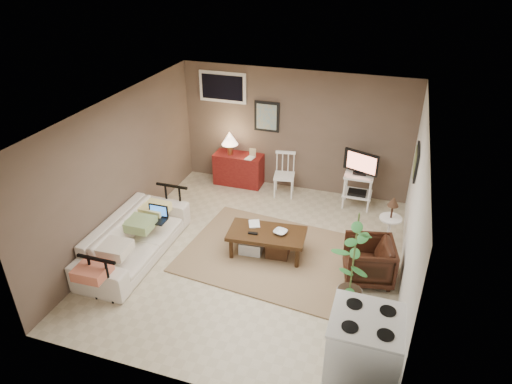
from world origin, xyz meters
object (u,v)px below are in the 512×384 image
(side_table, at_px, (391,217))
(potted_plant, at_px, (353,260))
(red_console, at_px, (238,166))
(stove, at_px, (364,354))
(sofa, at_px, (134,232))
(armchair, at_px, (369,259))
(coffee_table, at_px, (266,241))
(spindle_chair, at_px, (284,176))
(tv_stand, at_px, (359,178))

(side_table, xyz_separation_m, potted_plant, (-0.40, -1.64, 0.24))
(red_console, bearing_deg, side_table, -24.06)
(side_table, xyz_separation_m, stove, (-0.11, -2.85, -0.08))
(sofa, relative_size, armchair, 3.14)
(coffee_table, relative_size, potted_plant, 0.81)
(spindle_chair, height_order, tv_stand, tv_stand)
(side_table, bearing_deg, armchair, -104.22)
(sofa, height_order, stove, stove)
(red_console, xyz_separation_m, spindle_chair, (1.02, -0.15, 0.01))
(sofa, bearing_deg, stove, -110.73)
(sofa, bearing_deg, potted_plant, -93.25)
(sofa, distance_m, potted_plant, 3.42)
(red_console, distance_m, stove, 5.18)
(sofa, height_order, tv_stand, tv_stand)
(sofa, bearing_deg, spindle_chair, -32.72)
(spindle_chair, height_order, potted_plant, potted_plant)
(red_console, distance_m, tv_stand, 2.46)
(spindle_chair, relative_size, side_table, 0.91)
(sofa, relative_size, tv_stand, 1.98)
(coffee_table, bearing_deg, red_console, 120.11)
(coffee_table, xyz_separation_m, spindle_chair, (-0.25, 2.03, 0.15))
(red_console, bearing_deg, armchair, -38.61)
(tv_stand, xyz_separation_m, potted_plant, (0.24, -2.84, 0.24))
(red_console, bearing_deg, stove, -54.77)
(side_table, distance_m, potted_plant, 1.71)
(red_console, distance_m, armchair, 3.66)
(spindle_chair, distance_m, side_table, 2.42)
(coffee_table, xyz_separation_m, red_console, (-1.27, 2.19, 0.14))
(coffee_table, xyz_separation_m, armchair, (1.60, -0.10, 0.10))
(coffee_table, bearing_deg, tv_stand, 59.44)
(coffee_table, relative_size, tv_stand, 1.12)
(tv_stand, height_order, stove, tv_stand)
(red_console, relative_size, tv_stand, 1.02)
(coffee_table, height_order, side_table, side_table)
(coffee_table, height_order, red_console, red_console)
(sofa, height_order, spindle_chair, sofa)
(sofa, distance_m, side_table, 4.07)
(red_console, height_order, tv_stand, red_console)
(coffee_table, bearing_deg, spindle_chair, 96.98)
(red_console, height_order, potted_plant, potted_plant)
(side_table, height_order, stove, stove)
(sofa, height_order, red_console, red_console)
(spindle_chair, relative_size, stove, 0.84)
(coffee_table, distance_m, potted_plant, 1.75)
(sofa, bearing_deg, side_table, -69.07)
(coffee_table, distance_m, stove, 2.68)
(spindle_chair, distance_m, armchair, 2.82)
(spindle_chair, bearing_deg, stove, -64.23)
(spindle_chair, height_order, stove, stove)
(coffee_table, xyz_separation_m, tv_stand, (1.18, 2.00, 0.34))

